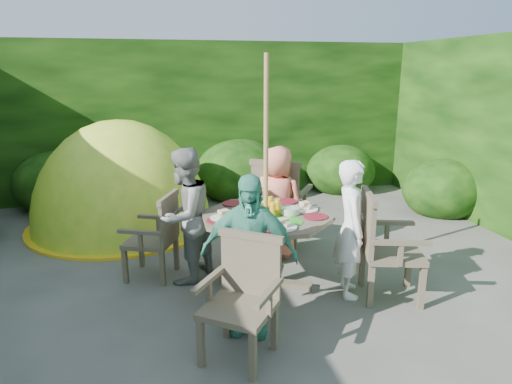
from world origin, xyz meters
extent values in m
plane|color=#4C4944|center=(0.00, 0.00, 0.00)|extent=(60.00, 60.00, 0.00)
cube|color=black|center=(0.00, 4.00, 1.25)|extent=(9.00, 1.00, 2.50)
cylinder|color=#473D2E|center=(0.22, 0.10, 0.35)|extent=(0.12, 0.12, 0.69)
cube|color=#473D2E|center=(0.22, 0.10, 0.03)|extent=(0.88, 0.46, 0.06)
cube|color=#473D2E|center=(0.22, 0.10, 0.03)|extent=(0.46, 0.88, 0.06)
cylinder|color=#473D2E|center=(0.22, 0.10, 0.71)|extent=(1.67, 1.67, 0.04)
cylinder|color=green|center=(-0.06, 0.02, 0.74)|extent=(0.29, 0.29, 0.00)
cylinder|color=green|center=(0.35, -0.16, 0.74)|extent=(0.29, 0.29, 0.00)
cylinder|color=green|center=(0.08, 0.35, 0.74)|extent=(0.29, 0.29, 0.00)
cylinder|color=green|center=(0.49, 0.17, 0.74)|extent=(0.29, 0.29, 0.00)
cylinder|color=green|center=(0.22, 0.10, 0.74)|extent=(0.29, 0.29, 0.00)
cylinder|color=white|center=(0.62, 0.14, 0.75)|extent=(0.26, 0.26, 0.01)
cylinder|color=white|center=(0.17, 0.50, 0.75)|extent=(0.26, 0.26, 0.01)
cylinder|color=white|center=(-0.19, 0.05, 0.75)|extent=(0.26, 0.26, 0.01)
cylinder|color=white|center=(0.26, -0.31, 0.75)|extent=(0.26, 0.26, 0.01)
cylinder|color=red|center=(0.64, -0.09, 0.74)|extent=(0.22, 0.22, 0.01)
cylinder|color=red|center=(0.53, 0.45, 0.74)|extent=(0.22, 0.22, 0.01)
cylinder|color=red|center=(-0.02, 0.50, 0.74)|extent=(0.22, 0.22, 0.01)
cylinder|color=red|center=(-0.24, 0.00, 0.74)|extent=(0.22, 0.22, 0.01)
cylinder|color=red|center=(0.17, -0.37, 0.74)|extent=(0.22, 0.22, 0.01)
cylinder|color=green|center=(0.44, 0.05, 0.77)|extent=(0.18, 0.18, 0.06)
cylinder|color=olive|center=(0.22, 0.10, 1.10)|extent=(0.06, 0.06, 2.20)
cube|color=#473D2E|center=(1.30, -0.38, 0.44)|extent=(0.63, 0.65, 0.05)
cube|color=#473D2E|center=(1.45, -0.66, 0.21)|extent=(0.06, 0.06, 0.43)
cube|color=#473D2E|center=(1.57, -0.23, 0.21)|extent=(0.06, 0.06, 0.43)
cube|color=#473D2E|center=(1.02, -0.53, 0.21)|extent=(0.06, 0.06, 0.43)
cube|color=#473D2E|center=(1.14, -0.10, 0.21)|extent=(0.06, 0.06, 0.43)
cube|color=#473D2E|center=(1.06, -0.31, 0.71)|extent=(0.19, 0.52, 0.51)
cube|color=#473D2E|center=(1.22, -0.63, 0.64)|extent=(0.50, 0.19, 0.04)
cube|color=#473D2E|center=(1.37, -0.13, 0.64)|extent=(0.50, 0.19, 0.04)
cube|color=#473D2E|center=(-0.86, 0.57, 0.38)|extent=(0.59, 0.60, 0.04)
cube|color=#473D2E|center=(-0.97, 0.83, 0.19)|extent=(0.06, 0.06, 0.37)
cube|color=#473D2E|center=(-1.12, 0.47, 0.19)|extent=(0.06, 0.06, 0.37)
cube|color=#473D2E|center=(-0.61, 0.67, 0.19)|extent=(0.06, 0.06, 0.37)
cube|color=#473D2E|center=(-0.76, 0.31, 0.19)|extent=(0.06, 0.06, 0.37)
cube|color=#473D2E|center=(-0.67, 0.49, 0.62)|extent=(0.21, 0.44, 0.44)
cube|color=#473D2E|center=(-0.77, 0.78, 0.56)|extent=(0.43, 0.21, 0.04)
cube|color=#473D2E|center=(-0.96, 0.36, 0.56)|extent=(0.43, 0.21, 0.04)
cube|color=#473D2E|center=(0.69, 1.18, 0.47)|extent=(0.77, 0.76, 0.05)
cube|color=#473D2E|center=(1.02, 1.24, 0.23)|extent=(0.08, 0.08, 0.45)
cube|color=#473D2E|center=(0.63, 1.51, 0.23)|extent=(0.08, 0.08, 0.45)
cube|color=#473D2E|center=(0.75, 0.84, 0.23)|extent=(0.08, 0.08, 0.45)
cube|color=#473D2E|center=(0.36, 1.11, 0.23)|extent=(0.08, 0.08, 0.45)
cube|color=#473D2E|center=(0.54, 0.96, 0.76)|extent=(0.49, 0.35, 0.54)
cube|color=#473D2E|center=(0.92, 1.02, 0.68)|extent=(0.35, 0.48, 0.04)
cube|color=#473D2E|center=(0.46, 1.33, 0.68)|extent=(0.35, 0.48, 0.04)
cube|color=#473D2E|center=(-0.26, -0.98, 0.39)|extent=(0.66, 0.65, 0.05)
cube|color=#473D2E|center=(-0.54, -1.03, 0.19)|extent=(0.06, 0.06, 0.38)
cube|color=#473D2E|center=(-0.22, -1.27, 0.19)|extent=(0.06, 0.06, 0.38)
cube|color=#473D2E|center=(-0.30, -0.70, 0.19)|extent=(0.06, 0.06, 0.38)
cube|color=#473D2E|center=(0.02, -0.94, 0.19)|extent=(0.06, 0.06, 0.38)
cube|color=#473D2E|center=(-0.13, -0.81, 0.64)|extent=(0.40, 0.31, 0.46)
cube|color=#473D2E|center=(-0.45, -0.84, 0.58)|extent=(0.31, 0.40, 0.04)
cube|color=#473D2E|center=(-0.07, -1.13, 0.58)|extent=(0.31, 0.40, 0.04)
imported|color=white|center=(0.95, -0.23, 0.64)|extent=(0.42, 0.53, 1.29)
imported|color=gray|center=(-0.52, 0.42, 0.67)|extent=(0.81, 0.83, 1.34)
imported|color=#F57E65|center=(0.54, 0.83, 0.63)|extent=(0.73, 0.70, 1.26)
imported|color=teal|center=(-0.11, -0.64, 0.66)|extent=(0.83, 0.59, 1.31)
ellipsoid|color=#A2D328|center=(-1.22, 2.31, 0.00)|extent=(2.65, 2.65, 2.87)
ellipsoid|color=black|center=(-1.33, 1.51, 0.00)|extent=(0.86, 0.53, 0.99)
cylinder|color=yellow|center=(-1.22, 2.31, 0.02)|extent=(2.51, 2.51, 0.03)
camera|label=1|loc=(-0.81, -3.88, 2.06)|focal=32.00mm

